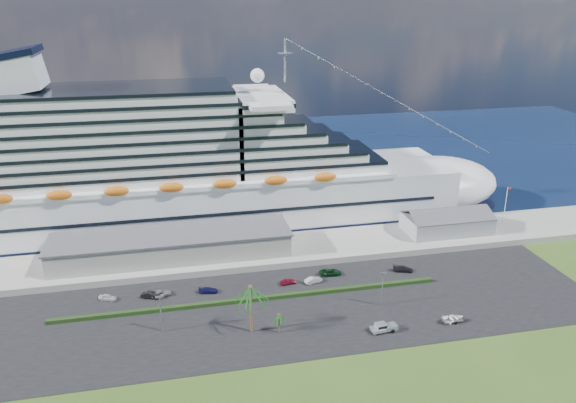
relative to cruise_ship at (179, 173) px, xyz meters
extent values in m
plane|color=#34501A|center=(21.53, -64.00, -16.69)|extent=(420.00, 420.00, 0.00)
cube|color=black|center=(21.53, -53.00, -16.63)|extent=(140.00, 38.00, 0.12)
cube|color=gray|center=(21.53, -24.00, -15.79)|extent=(240.00, 20.00, 1.80)
cube|color=black|center=(21.53, 66.00, -16.68)|extent=(420.00, 160.00, 0.02)
cube|color=silver|center=(1.53, 0.00, -8.69)|extent=(160.00, 30.00, 16.00)
ellipsoid|color=silver|center=(81.53, 0.00, -8.69)|extent=(40.00, 30.00, 16.00)
cube|color=black|center=(1.53, 0.00, -15.49)|extent=(164.00, 30.60, 2.40)
cube|color=silver|center=(-10.47, 0.00, 12.91)|extent=(128.00, 26.00, 24.80)
cube|color=silver|center=(24.33, 0.00, 20.71)|extent=(14.00, 38.00, 3.20)
cube|color=silver|center=(-38.47, 0.00, 30.31)|extent=(11.58, 14.00, 11.58)
cylinder|color=gray|center=(31.53, 0.00, 31.31)|extent=(0.70, 0.70, 12.00)
ellipsoid|color=#C35D12|center=(-2.47, -15.80, 1.11)|extent=(90.00, 2.40, 2.60)
ellipsoid|color=#C35D12|center=(-2.47, 15.80, 1.11)|extent=(90.00, 2.40, 2.60)
cube|color=black|center=(1.53, 0.00, -7.89)|extent=(144.00, 30.40, 0.90)
cube|color=gray|center=(-3.47, -24.00, -11.89)|extent=(60.00, 14.00, 6.00)
cube|color=#4C4C54|center=(-3.47, -24.00, -8.79)|extent=(61.00, 15.00, 0.40)
cube|color=gray|center=(73.53, -24.00, -12.49)|extent=(24.00, 12.00, 4.80)
cube|color=#4C4C54|center=(73.53, -27.00, -8.89)|extent=(24.00, 6.31, 2.74)
cube|color=#4C4C54|center=(73.53, -21.00, -8.89)|extent=(24.00, 6.31, 2.74)
cylinder|color=silver|center=(91.53, -24.00, -8.89)|extent=(0.16, 0.16, 12.00)
cube|color=red|center=(92.03, -24.00, -3.29)|extent=(1.00, 0.04, 0.70)
cube|color=black|center=(13.53, -48.00, -16.12)|extent=(88.00, 1.10, 0.90)
cylinder|color=gray|center=(-6.47, -56.00, -12.57)|extent=(0.24, 0.24, 8.00)
cube|color=gray|center=(-6.47, -56.00, -8.47)|extent=(1.60, 0.35, 0.35)
cylinder|color=gray|center=(41.53, -56.00, -12.57)|extent=(0.24, 0.24, 8.00)
cube|color=gray|center=(41.53, -56.00, -8.47)|extent=(1.60, 0.35, 0.35)
cylinder|color=#47301E|center=(11.53, -60.00, -11.44)|extent=(0.54, 0.54, 10.50)
sphere|color=#47301E|center=(11.53, -60.00, -6.19)|extent=(0.98, 0.98, 0.98)
cylinder|color=#47301E|center=(17.03, -61.50, -14.59)|extent=(0.35, 0.35, 4.20)
sphere|color=#47301E|center=(17.03, -61.50, -12.49)|extent=(0.73, 0.73, 0.73)
imported|color=silver|center=(-18.56, -40.41, -15.90)|extent=(4.28, 2.93, 1.35)
imported|color=black|center=(-8.81, -41.66, -15.83)|extent=(4.81, 3.02, 1.50)
imported|color=gray|center=(-6.67, -41.16, -15.91)|extent=(5.12, 3.07, 1.33)
imported|color=#151448|center=(4.15, -42.00, -15.93)|extent=(4.68, 2.52, 1.29)
imported|color=maroon|center=(23.25, -41.90, -15.88)|extent=(4.27, 2.22, 1.39)
imported|color=silver|center=(29.39, -42.53, -15.85)|extent=(4.66, 2.75, 1.45)
imported|color=black|center=(34.49, -39.61, -15.82)|extent=(5.58, 2.86, 1.51)
imported|color=black|center=(52.84, -41.66, -15.86)|extent=(5.29, 3.63, 1.42)
cylinder|color=black|center=(36.37, -66.82, -16.17)|extent=(0.83, 0.37, 0.81)
cylinder|color=black|center=(36.37, -64.90, -16.17)|extent=(0.83, 0.37, 0.81)
cylinder|color=black|center=(39.90, -66.82, -16.17)|extent=(0.83, 0.37, 0.81)
cylinder|color=black|center=(39.90, -64.90, -16.17)|extent=(0.83, 0.37, 0.81)
cube|color=silver|center=(38.29, -65.86, -15.82)|extent=(5.64, 2.60, 0.71)
cube|color=silver|center=(39.75, -65.86, -15.41)|extent=(2.63, 2.22, 0.56)
cube|color=silver|center=(37.58, -65.86, -15.11)|extent=(2.42, 2.15, 0.96)
cube|color=black|center=(37.58, -65.86, -15.01)|extent=(2.22, 2.18, 0.56)
cube|color=silver|center=(35.96, -65.86, -15.61)|extent=(1.11, 2.01, 0.35)
cube|color=gray|center=(53.83, -65.76, -16.05)|extent=(4.43, 1.78, 0.11)
cylinder|color=gray|center=(51.84, -65.76, -16.05)|extent=(2.09, 0.15, 0.08)
cylinder|color=black|center=(54.21, -66.62, -16.27)|extent=(0.62, 0.23, 0.61)
cylinder|color=black|center=(54.21, -64.91, -16.27)|extent=(0.62, 0.23, 0.61)
imported|color=white|center=(53.83, -65.76, -15.50)|extent=(4.94, 3.62, 1.00)
camera|label=1|loc=(-2.25, -158.63, 49.09)|focal=35.00mm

